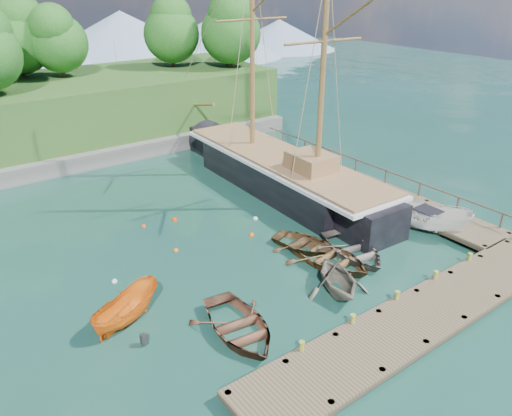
# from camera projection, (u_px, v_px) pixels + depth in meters

# --- Properties ---
(ground) EXTENTS (160.00, 160.00, 0.00)m
(ground) POSITION_uv_depth(u_px,v_px,m) (295.00, 276.00, 26.66)
(ground) COLOR #16382D
(ground) RESTS_ON ground
(dock_near) EXTENTS (20.00, 3.20, 1.10)m
(dock_near) POSITION_uv_depth(u_px,v_px,m) (421.00, 317.00, 22.81)
(dock_near) COLOR #483B28
(dock_near) RESTS_ON ground
(dock_east) EXTENTS (3.20, 24.00, 1.10)m
(dock_east) POSITION_uv_depth(u_px,v_px,m) (351.00, 181.00, 37.74)
(dock_east) COLOR #483B28
(dock_east) RESTS_ON ground
(bollard_0) EXTENTS (0.26, 0.26, 0.45)m
(bollard_0) POSITION_uv_depth(u_px,v_px,m) (301.00, 361.00, 20.80)
(bollard_0) COLOR olive
(bollard_0) RESTS_ON ground
(bollard_1) EXTENTS (0.26, 0.26, 0.45)m
(bollard_1) POSITION_uv_depth(u_px,v_px,m) (351.00, 334.00, 22.41)
(bollard_1) COLOR olive
(bollard_1) RESTS_ON ground
(bollard_2) EXTENTS (0.26, 0.26, 0.45)m
(bollard_2) POSITION_uv_depth(u_px,v_px,m) (395.00, 310.00, 24.01)
(bollard_2) COLOR olive
(bollard_2) RESTS_ON ground
(bollard_3) EXTENTS (0.26, 0.26, 0.45)m
(bollard_3) POSITION_uv_depth(u_px,v_px,m) (433.00, 288.00, 25.62)
(bollard_3) COLOR olive
(bollard_3) RESTS_ON ground
(bollard_4) EXTENTS (0.26, 0.26, 0.45)m
(bollard_4) POSITION_uv_depth(u_px,v_px,m) (467.00, 270.00, 27.23)
(bollard_4) COLOR olive
(bollard_4) RESTS_ON ground
(rowboat_0) EXTENTS (4.20, 5.43, 1.03)m
(rowboat_0) POSITION_uv_depth(u_px,v_px,m) (239.00, 333.00, 22.42)
(rowboat_0) COLOR brown
(rowboat_0) RESTS_ON ground
(rowboat_1) EXTENTS (4.38, 4.66, 1.96)m
(rowboat_1) POSITION_uv_depth(u_px,v_px,m) (337.00, 292.00, 25.35)
(rowboat_1) COLOR #6F6859
(rowboat_1) RESTS_ON ground
(rowboat_2) EXTENTS (4.35, 5.54, 1.04)m
(rowboat_2) POSITION_uv_depth(u_px,v_px,m) (329.00, 264.00, 27.75)
(rowboat_2) COLOR brown
(rowboat_2) RESTS_ON ground
(rowboat_3) EXTENTS (4.28, 5.39, 1.00)m
(rowboat_3) POSITION_uv_depth(u_px,v_px,m) (353.00, 256.00, 28.61)
(rowboat_3) COLOR #665D55
(rowboat_3) RESTS_ON ground
(rowboat_4) EXTENTS (4.17, 4.86, 0.85)m
(rowboat_4) POSITION_uv_depth(u_px,v_px,m) (305.00, 249.00, 29.32)
(rowboat_4) COLOR #523A1C
(rowboat_4) RESTS_ON ground
(motorboat_orange) EXTENTS (4.29, 3.04, 1.55)m
(motorboat_orange) POSITION_uv_depth(u_px,v_px,m) (128.00, 321.00, 23.20)
(motorboat_orange) COLOR orange
(motorboat_orange) RESTS_ON ground
(cabin_boat_white) EXTENTS (3.74, 5.78, 2.09)m
(cabin_boat_white) POSITION_uv_depth(u_px,v_px,m) (425.00, 231.00, 31.39)
(cabin_boat_white) COLOR silver
(cabin_boat_white) RESTS_ON ground
(schooner) EXTENTS (5.70, 27.38, 20.04)m
(schooner) POSITION_uv_depth(u_px,v_px,m) (282.00, 176.00, 36.87)
(schooner) COLOR black
(schooner) RESTS_ON ground
(mooring_buoy_0) EXTENTS (0.30, 0.30, 0.30)m
(mooring_buoy_0) POSITION_uv_depth(u_px,v_px,m) (115.00, 282.00, 26.16)
(mooring_buoy_0) COLOR silver
(mooring_buoy_0) RESTS_ON ground
(mooring_buoy_1) EXTENTS (0.31, 0.31, 0.31)m
(mooring_buoy_1) POSITION_uv_depth(u_px,v_px,m) (176.00, 251.00, 29.09)
(mooring_buoy_1) COLOR #F55F0E
(mooring_buoy_1) RESTS_ON ground
(mooring_buoy_2) EXTENTS (0.33, 0.33, 0.33)m
(mooring_buoy_2) POSITION_uv_depth(u_px,v_px,m) (252.00, 236.00, 30.79)
(mooring_buoy_2) COLOR #EA5600
(mooring_buoy_2) RESTS_ON ground
(mooring_buoy_3) EXTENTS (0.31, 0.31, 0.31)m
(mooring_buoy_3) POSITION_uv_depth(u_px,v_px,m) (255.00, 219.00, 32.87)
(mooring_buoy_3) COLOR white
(mooring_buoy_3) RESTS_ON ground
(mooring_buoy_4) EXTENTS (0.30, 0.30, 0.30)m
(mooring_buoy_4) POSITION_uv_depth(u_px,v_px,m) (144.00, 227.00, 31.86)
(mooring_buoy_4) COLOR #FA390C
(mooring_buoy_4) RESTS_ON ground
(mooring_buoy_5) EXTENTS (0.35, 0.35, 0.35)m
(mooring_buoy_5) POSITION_uv_depth(u_px,v_px,m) (175.00, 220.00, 32.72)
(mooring_buoy_5) COLOR #F63300
(mooring_buoy_5) RESTS_ON ground
(distant_ridge) EXTENTS (117.00, 40.00, 10.00)m
(distant_ridge) POSITION_uv_depth(u_px,v_px,m) (27.00, 46.00, 78.14)
(distant_ridge) COLOR #728CA5
(distant_ridge) RESTS_ON ground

